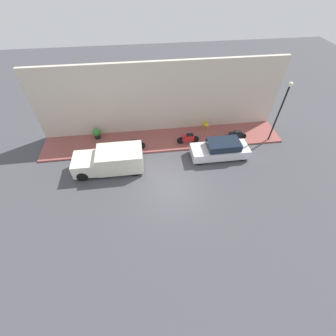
% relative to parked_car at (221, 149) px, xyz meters
% --- Properties ---
extents(ground_plane, '(60.00, 60.00, 0.00)m').
position_rel_parked_car_xyz_m(ground_plane, '(-2.65, 4.06, -0.68)').
color(ground_plane, '#47474C').
extents(sidewalk, '(2.90, 19.44, 0.13)m').
position_rel_parked_car_xyz_m(sidewalk, '(2.44, 4.06, -0.61)').
color(sidewalk, '#934C47').
rests_on(sidewalk, ground_plane).
extents(building_facade, '(0.30, 19.44, 5.84)m').
position_rel_parked_car_xyz_m(building_facade, '(4.04, 4.06, 2.24)').
color(building_facade, beige).
rests_on(building_facade, ground_plane).
extents(parked_car, '(1.64, 4.33, 1.41)m').
position_rel_parked_car_xyz_m(parked_car, '(0.00, 0.00, 0.00)').
color(parked_car, silver).
rests_on(parked_car, ground_plane).
extents(delivery_van, '(1.98, 4.84, 1.68)m').
position_rel_parked_car_xyz_m(delivery_van, '(-0.35, 8.20, 0.20)').
color(delivery_van, silver).
rests_on(delivery_van, ground_plane).
extents(motorcycle_black, '(0.30, 1.93, 0.85)m').
position_rel_parked_car_xyz_m(motorcycle_black, '(1.64, -1.76, -0.09)').
color(motorcycle_black, black).
rests_on(motorcycle_black, sidewalk).
extents(motorcycle_red, '(0.30, 1.80, 0.87)m').
position_rel_parked_car_xyz_m(motorcycle_red, '(1.73, 2.15, -0.08)').
color(motorcycle_red, '#B21E1E').
rests_on(motorcycle_red, sidewalk).
extents(motorcycle_blue, '(0.30, 2.02, 0.88)m').
position_rel_parked_car_xyz_m(motorcycle_blue, '(1.46, 6.62, -0.06)').
color(motorcycle_blue, navy).
rests_on(motorcycle_blue, sidewalk).
extents(streetlamp, '(0.34, 0.34, 4.90)m').
position_rel_parked_car_xyz_m(streetlamp, '(1.35, -4.59, 2.67)').
color(streetlamp, black).
rests_on(streetlamp, sidewalk).
extents(potted_plant, '(0.65, 0.65, 0.89)m').
position_rel_parked_car_xyz_m(potted_plant, '(3.33, 9.50, -0.06)').
color(potted_plant, black).
rests_on(potted_plant, sidewalk).
extents(cafe_chair, '(0.40, 0.40, 0.93)m').
position_rel_parked_car_xyz_m(cafe_chair, '(3.38, 0.36, -0.00)').
color(cafe_chair, yellow).
rests_on(cafe_chair, sidewalk).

